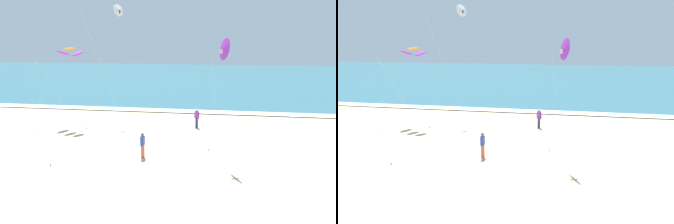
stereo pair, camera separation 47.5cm
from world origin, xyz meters
The scene contains 7 objects.
ocean_water centered at (0.00, 53.79, 0.04)m, with size 160.00×60.00×0.08m, color #336B7A.
shoreline_foam centered at (0.00, 24.09, 0.09)m, with size 160.00×1.66×0.01m, color white.
kite_arc_amber_near centered at (-9.22, 17.53, 6.11)m, with size 2.80×4.07×6.45m.
kite_delta_violet_mid centered at (2.90, 11.20, 6.58)m, with size 1.15×2.28×7.23m.
kite_delta_ivory_far centered at (-5.79, 19.87, 9.42)m, with size 2.52×3.80×10.00m.
bystander_purple_top centered at (1.01, 18.44, 0.81)m, with size 0.43×0.33×1.59m.
bystander_blue_top centered at (-1.77, 10.90, 0.81)m, with size 0.24×0.49×1.59m.
Camera 1 is at (2.69, -7.68, 7.19)m, focal length 35.05 mm.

